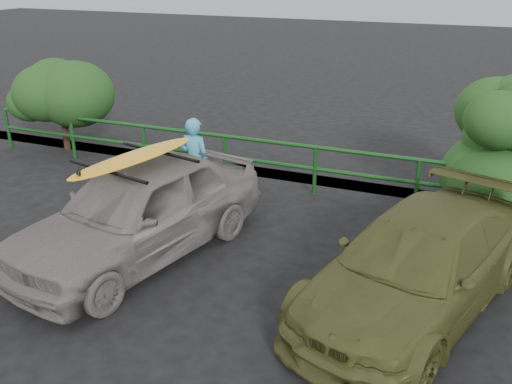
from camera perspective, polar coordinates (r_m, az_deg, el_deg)
ground at (r=8.03m, az=-12.23°, el=-11.85°), size 80.00×80.00×0.00m
ocean at (r=65.62m, az=19.93°, el=17.13°), size 200.00×200.00×0.00m
guardrail at (r=11.77m, az=1.25°, el=2.83°), size 14.00×0.08×1.04m
shrub_left at (r=14.30m, az=-16.49°, el=7.78°), size 3.20×2.40×2.16m
sedan at (r=9.14m, az=-11.63°, el=-1.77°), size 2.81×4.89×1.57m
olive_vehicle at (r=7.94m, az=15.79°, el=-7.02°), size 3.14×4.93×1.33m
man at (r=10.91m, az=-6.12°, el=3.01°), size 0.66×0.46×1.73m
roof_rack at (r=8.85m, az=-12.03°, el=3.03°), size 1.84×1.47×0.05m
surfboard at (r=8.83m, az=-12.07°, el=3.42°), size 1.04×2.52×0.07m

